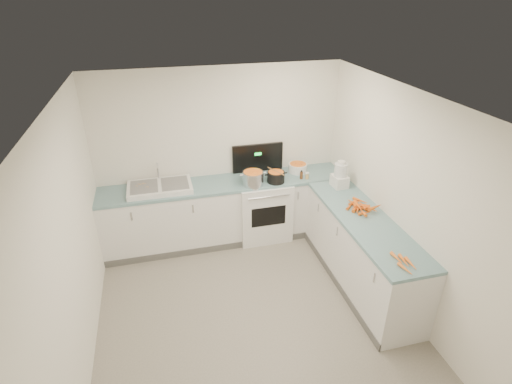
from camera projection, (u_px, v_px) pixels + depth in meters
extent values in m
cube|color=white|center=(226.00, 212.00, 5.88)|extent=(3.50, 0.60, 0.90)
cube|color=#739CA3|center=(225.00, 184.00, 5.66)|extent=(3.50, 0.62, 0.04)
cube|color=white|center=(361.00, 252.00, 5.00)|extent=(0.60, 2.20, 0.90)
cube|color=#739CA3|center=(365.00, 220.00, 4.78)|extent=(0.62, 2.20, 0.04)
cube|color=white|center=(263.00, 208.00, 5.98)|extent=(0.76, 0.65, 0.90)
cube|color=black|center=(258.00, 158.00, 5.91)|extent=(0.76, 0.05, 0.42)
cube|color=white|center=(160.00, 187.00, 5.43)|extent=(0.86, 0.52, 0.07)
cube|color=slate|center=(144.00, 187.00, 5.37)|extent=(0.36, 0.42, 0.01)
cube|color=slate|center=(175.00, 183.00, 5.46)|extent=(0.36, 0.42, 0.01)
cylinder|color=silver|center=(158.00, 171.00, 5.55)|extent=(0.03, 0.03, 0.24)
cylinder|color=silver|center=(253.00, 179.00, 5.55)|extent=(0.37, 0.37, 0.22)
cylinder|color=black|center=(276.00, 178.00, 5.63)|extent=(0.30, 0.30, 0.18)
cylinder|color=#AD7A47|center=(276.00, 171.00, 5.59)|extent=(0.16, 0.32, 0.01)
cylinder|color=white|center=(298.00, 168.00, 5.95)|extent=(0.33, 0.33, 0.13)
cylinder|color=#593319|center=(301.00, 175.00, 5.73)|extent=(0.04, 0.04, 0.11)
cylinder|color=#E5B266|center=(307.00, 176.00, 5.74)|extent=(0.05, 0.05, 0.08)
cube|color=white|center=(339.00, 181.00, 5.50)|extent=(0.20, 0.24, 0.17)
cylinder|color=silver|center=(341.00, 170.00, 5.42)|extent=(0.18, 0.18, 0.18)
cylinder|color=white|center=(341.00, 163.00, 5.37)|extent=(0.10, 0.10, 0.04)
cone|color=orange|center=(366.00, 207.00, 4.98)|extent=(0.05, 0.17, 0.04)
cone|color=orange|center=(364.00, 213.00, 4.85)|extent=(0.16, 0.05, 0.04)
cone|color=orange|center=(355.00, 203.00, 5.09)|extent=(0.19, 0.10, 0.04)
cone|color=orange|center=(358.00, 209.00, 4.92)|extent=(0.15, 0.19, 0.05)
cone|color=orange|center=(361.00, 207.00, 4.99)|extent=(0.08, 0.18, 0.04)
cone|color=orange|center=(363.00, 208.00, 4.95)|extent=(0.18, 0.16, 0.04)
cone|color=orange|center=(361.00, 207.00, 4.98)|extent=(0.21, 0.15, 0.04)
cone|color=orange|center=(350.00, 206.00, 5.00)|extent=(0.16, 0.14, 0.04)
cone|color=orange|center=(352.00, 202.00, 5.08)|extent=(0.08, 0.17, 0.05)
cone|color=orange|center=(359.00, 208.00, 4.96)|extent=(0.18, 0.08, 0.05)
cone|color=orange|center=(356.00, 208.00, 4.96)|extent=(0.17, 0.17, 0.05)
cone|color=orange|center=(371.00, 208.00, 4.89)|extent=(0.11, 0.19, 0.05)
cone|color=orange|center=(355.00, 204.00, 4.99)|extent=(0.10, 0.17, 0.05)
cone|color=orange|center=(375.00, 207.00, 4.88)|extent=(0.22, 0.12, 0.05)
cone|color=orange|center=(360.00, 200.00, 5.10)|extent=(0.15, 0.19, 0.04)
cone|color=orange|center=(363.00, 212.00, 4.84)|extent=(0.05, 0.20, 0.04)
cone|color=orange|center=(362.00, 206.00, 4.95)|extent=(0.19, 0.09, 0.04)
cone|color=orange|center=(362.00, 205.00, 4.99)|extent=(0.05, 0.21, 0.04)
cone|color=orange|center=(358.00, 205.00, 4.93)|extent=(0.07, 0.21, 0.05)
cone|color=orange|center=(405.00, 269.00, 3.90)|extent=(0.07, 0.19, 0.04)
cone|color=orange|center=(411.00, 263.00, 3.98)|extent=(0.04, 0.19, 0.04)
cone|color=orange|center=(404.00, 261.00, 4.02)|extent=(0.06, 0.19, 0.04)
cone|color=orange|center=(396.00, 258.00, 4.06)|extent=(0.05, 0.18, 0.04)
cube|color=tan|center=(137.00, 186.00, 5.38)|extent=(0.04, 0.05, 0.00)
cube|color=tan|center=(144.00, 184.00, 5.44)|extent=(0.04, 0.01, 0.00)
cube|color=tan|center=(143.00, 188.00, 5.32)|extent=(0.02, 0.04, 0.00)
cube|color=tan|center=(147.00, 187.00, 5.36)|extent=(0.04, 0.03, 0.00)
cube|color=tan|center=(140.00, 184.00, 5.43)|extent=(0.03, 0.03, 0.00)
cube|color=tan|center=(147.00, 183.00, 5.48)|extent=(0.03, 0.03, 0.00)
cube|color=tan|center=(139.00, 184.00, 5.42)|extent=(0.05, 0.04, 0.00)
cube|color=tan|center=(142.00, 184.00, 5.44)|extent=(0.03, 0.03, 0.00)
cube|color=tan|center=(143.00, 183.00, 5.44)|extent=(0.02, 0.04, 0.00)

